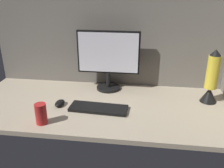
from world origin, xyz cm
name	(u,v)px	position (x,y,z in cm)	size (l,w,h in cm)	color
ground_plane	(103,105)	(0.00, 0.00, -1.50)	(180.00, 80.00, 3.00)	tan
cubicle_wall_back	(111,36)	(0.00, 37.50, 38.21)	(180.00, 5.00, 76.43)	slate
monitor	(108,57)	(-0.09, 25.14, 24.78)	(45.89, 18.00, 44.28)	black
keyboard	(99,108)	(-1.42, -9.42, 1.00)	(37.00, 13.00, 2.00)	black
mouse	(60,103)	(-27.95, -7.08, 1.70)	(5.60, 9.60, 3.40)	black
mug_red_plastic	(41,114)	(-30.99, -29.82, 6.21)	(6.59, 6.59, 12.42)	red
lava_lamp	(211,81)	(70.90, 12.07, 15.39)	(11.21, 11.21, 36.68)	black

